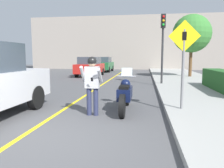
{
  "coord_description": "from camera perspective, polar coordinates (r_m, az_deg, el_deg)",
  "views": [
    {
      "loc": [
        1.97,
        -4.0,
        1.69
      ],
      "look_at": [
        0.93,
        2.91,
        0.82
      ],
      "focal_mm": 35.0,
      "sensor_mm": 36.0,
      "label": 1
    }
  ],
  "objects": [
    {
      "name": "street_tree",
      "position": [
        18.35,
        20.11,
        12.25
      ],
      "size": [
        2.92,
        2.92,
        4.79
      ],
      "color": "brown",
      "rests_on": "sidewalk_curb"
    },
    {
      "name": "person_biker",
      "position": [
        6.25,
        -5.21,
        1.09
      ],
      "size": [
        0.59,
        0.47,
        1.7
      ],
      "color": "#282D4C",
      "rests_on": "ground"
    },
    {
      "name": "traffic_light",
      "position": [
        13.0,
        13.14,
        12.14
      ],
      "size": [
        0.26,
        0.3,
        3.92
      ],
      "color": "#2D2D30",
      "rests_on": "sidewalk_curb"
    },
    {
      "name": "motorcycle",
      "position": [
        6.85,
        3.42,
        -2.74
      ],
      "size": [
        0.62,
        2.31,
        1.32
      ],
      "color": "black",
      "rests_on": "ground"
    },
    {
      "name": "road_center_line",
      "position": [
        10.46,
        -5.74,
        -2.19
      ],
      "size": [
        0.12,
        36.0,
        0.01
      ],
      "color": "yellow",
      "rests_on": "ground"
    },
    {
      "name": "crossing_sign",
      "position": [
        6.7,
        18.18,
        6.91
      ],
      "size": [
        0.91,
        0.08,
        2.58
      ],
      "color": "slate",
      "rests_on": "sidewalk_curb"
    },
    {
      "name": "ground_plane",
      "position": [
        4.77,
        -16.96,
        -13.94
      ],
      "size": [
        80.0,
        80.0,
        0.0
      ],
      "primitive_type": "plane",
      "color": "#4C4C4F"
    },
    {
      "name": "parked_car_red",
      "position": [
        19.29,
        -5.75,
        4.6
      ],
      "size": [
        1.88,
        4.2,
        1.68
      ],
      "color": "black",
      "rests_on": "ground"
    },
    {
      "name": "parked_car_green",
      "position": [
        25.02,
        -2.25,
        5.2
      ],
      "size": [
        1.88,
        4.2,
        1.68
      ],
      "color": "black",
      "rests_on": "ground"
    },
    {
      "name": "building_backdrop",
      "position": [
        30.12,
        4.92,
        10.67
      ],
      "size": [
        28.0,
        1.2,
        7.14
      ],
      "color": "gray",
      "rests_on": "ground"
    }
  ]
}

